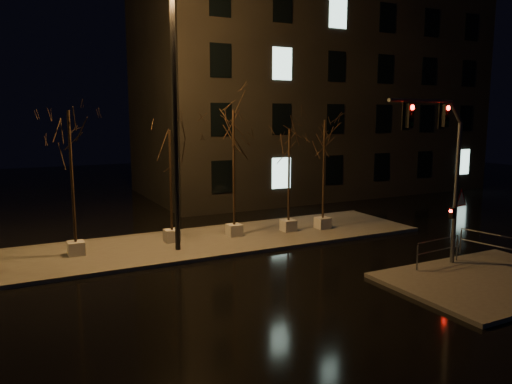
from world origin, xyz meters
TOP-DOWN VIEW (x-y plane):
  - ground at (0.00, 0.00)m, footprint 90.00×90.00m
  - median at (0.00, 6.00)m, footprint 22.00×5.00m
  - sidewalk_corner at (7.50, -3.50)m, footprint 7.00×5.00m
  - building at (14.00, 18.00)m, footprint 25.00×12.00m
  - tree_1 at (-4.94, 6.21)m, footprint 1.80×1.80m
  - tree_2 at (-0.81, 6.48)m, footprint 1.80×1.80m
  - tree_3 at (2.13, 6.19)m, footprint 1.80×1.80m
  - tree_4 at (4.91, 5.88)m, footprint 1.80×1.80m
  - tree_5 at (6.73, 5.59)m, footprint 1.80×1.80m
  - traffic_signal_mast at (6.88, -1.70)m, footprint 4.98×1.01m
  - streetlight_main at (-0.99, 5.09)m, footprint 2.68×0.36m
  - guard_rail_a at (7.09, -1.50)m, footprint 2.36×0.27m
  - guard_rail_b at (9.37, -1.86)m, footprint 0.51×2.22m

SIDE VIEW (x-z plane):
  - ground at x=0.00m, z-range 0.00..0.00m
  - median at x=0.00m, z-range 0.00..0.15m
  - sidewalk_corner at x=7.50m, z-range 0.00..0.15m
  - guard_rail_a at x=7.09m, z-range 0.31..1.33m
  - guard_rail_b at x=9.37m, z-range 0.31..1.38m
  - tree_2 at x=-0.81m, z-range 1.47..6.59m
  - tree_4 at x=4.91m, z-range 1.48..6.60m
  - traffic_signal_mast at x=6.88m, z-range 1.12..7.28m
  - tree_5 at x=6.73m, z-range 1.58..7.10m
  - tree_1 at x=-4.94m, z-range 1.69..7.66m
  - tree_3 at x=2.13m, z-range 1.70..7.72m
  - streetlight_main at x=-0.99m, z-range 0.98..11.72m
  - building at x=14.00m, z-range 0.00..15.00m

